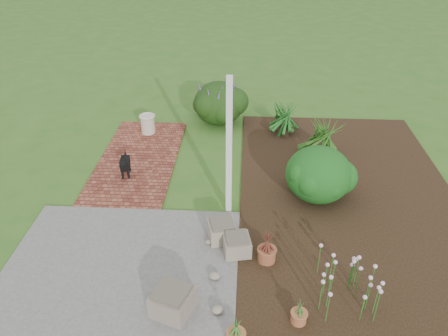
# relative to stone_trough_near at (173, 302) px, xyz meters

# --- Properties ---
(ground) EXTENTS (80.00, 80.00, 0.00)m
(ground) POSITION_rel_stone_trough_near_xyz_m (0.33, 2.19, -0.20)
(ground) COLOR #32641F
(ground) RESTS_ON ground
(concrete_patio) EXTENTS (3.50, 3.50, 0.04)m
(concrete_patio) POSITION_rel_stone_trough_near_xyz_m (-0.92, 0.44, -0.18)
(concrete_patio) COLOR #5E5E5B
(concrete_patio) RESTS_ON ground
(brick_path) EXTENTS (1.60, 3.50, 0.04)m
(brick_path) POSITION_rel_stone_trough_near_xyz_m (-1.37, 3.94, -0.18)
(brick_path) COLOR maroon
(brick_path) RESTS_ON ground
(garden_bed) EXTENTS (4.00, 7.00, 0.03)m
(garden_bed) POSITION_rel_stone_trough_near_xyz_m (2.83, 2.69, -0.19)
(garden_bed) COLOR black
(garden_bed) RESTS_ON ground
(veranda_post) EXTENTS (0.10, 0.10, 2.50)m
(veranda_post) POSITION_rel_stone_trough_near_xyz_m (0.63, 2.29, 1.05)
(veranda_post) COLOR white
(veranda_post) RESTS_ON ground
(stone_trough_near) EXTENTS (0.64, 0.64, 0.33)m
(stone_trough_near) POSITION_rel_stone_trough_near_xyz_m (0.00, 0.00, 0.00)
(stone_trough_near) COLOR #79695C
(stone_trough_near) RESTS_ON concrete_patio
(stone_trough_mid) EXTENTS (0.47, 0.47, 0.27)m
(stone_trough_mid) POSITION_rel_stone_trough_near_xyz_m (0.81, 1.19, -0.03)
(stone_trough_mid) COLOR gray
(stone_trough_mid) RESTS_ON concrete_patio
(stone_trough_far) EXTENTS (0.52, 0.52, 0.29)m
(stone_trough_far) POSITION_rel_stone_trough_near_xyz_m (0.56, 1.50, -0.02)
(stone_trough_far) COLOR gray
(stone_trough_far) RESTS_ON concrete_patio
(black_dog) EXTENTS (0.22, 0.55, 0.48)m
(black_dog) POSITION_rel_stone_trough_near_xyz_m (-1.45, 3.24, 0.12)
(black_dog) COLOR black
(black_dog) RESTS_ON brick_path
(cream_ceramic_urn) EXTENTS (0.40, 0.40, 0.43)m
(cream_ceramic_urn) POSITION_rel_stone_trough_near_xyz_m (-1.39, 5.14, 0.05)
(cream_ceramic_urn) COLOR beige
(cream_ceramic_urn) RESTS_ON brick_path
(evergreen_shrub) EXTENTS (1.51, 1.51, 1.01)m
(evergreen_shrub) POSITION_rel_stone_trough_near_xyz_m (2.23, 2.78, 0.33)
(evergreen_shrub) COLOR #114417
(evergreen_shrub) RESTS_ON garden_bed
(agapanthus_clump_back) EXTENTS (1.19, 1.19, 1.02)m
(agapanthus_clump_back) POSITION_rel_stone_trough_near_xyz_m (2.51, 4.35, 0.34)
(agapanthus_clump_back) COLOR #103D0C
(agapanthus_clump_back) RESTS_ON garden_bed
(agapanthus_clump_front) EXTENTS (1.10, 1.10, 0.88)m
(agapanthus_clump_front) POSITION_rel_stone_trough_near_xyz_m (1.76, 5.41, 0.27)
(agapanthus_clump_front) COLOR #0B3C0A
(agapanthus_clump_front) RESTS_ON garden_bed
(pink_flower_patch) EXTENTS (1.34, 1.34, 0.67)m
(pink_flower_patch) POSITION_rel_stone_trough_near_xyz_m (2.39, 0.37, 0.16)
(pink_flower_patch) COLOR #113D0F
(pink_flower_patch) RESTS_ON garden_bed
(terracotta_pot_bronze) EXTENTS (0.36, 0.36, 0.22)m
(terracotta_pot_bronze) POSITION_rel_stone_trough_near_xyz_m (1.27, 1.04, -0.06)
(terracotta_pot_bronze) COLOR brown
(terracotta_pot_bronze) RESTS_ON garden_bed
(terracotta_pot_small_left) EXTENTS (0.24, 0.24, 0.17)m
(terracotta_pot_small_left) POSITION_rel_stone_trough_near_xyz_m (1.66, -0.08, -0.09)
(terracotta_pot_small_left) COLOR #A65E38
(terracotta_pot_small_left) RESTS_ON garden_bed
(purple_flowering_bush) EXTENTS (1.45, 1.45, 1.04)m
(purple_flowering_bush) POSITION_rel_stone_trough_near_xyz_m (0.22, 5.92, 0.32)
(purple_flowering_bush) COLOR black
(purple_flowering_bush) RESTS_ON ground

